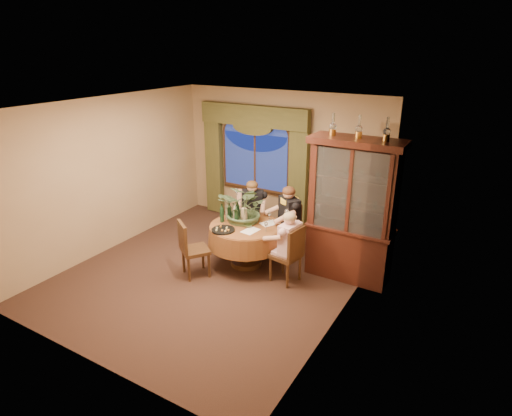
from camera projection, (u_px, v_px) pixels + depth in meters
The scene contains 36 objects.
floor at pixel (213, 273), 7.24m from camera, with size 5.00×5.00×0.00m, color black.
wall_back at pixel (282, 160), 8.75m from camera, with size 4.50×4.50×0.00m, color #957753.
wall_right at pixel (347, 224), 5.68m from camera, with size 5.00×5.00×0.00m, color #957753.
ceiling at pixel (206, 105), 6.23m from camera, with size 5.00×5.00×0.00m, color white.
window at pixel (255, 162), 9.01m from camera, with size 1.62×0.10×1.32m, color navy, non-canonical shape.
arched_transom at pixel (255, 125), 8.73m from camera, with size 1.60×0.06×0.44m, color navy, non-canonical shape.
drapery_left at pixel (214, 162), 9.50m from camera, with size 0.38×0.14×2.32m, color #3F3F1D.
drapery_right at pixel (298, 175), 8.53m from camera, with size 0.38×0.14×2.32m, color #3F3F1D.
swag_valance at pixel (253, 116), 8.59m from camera, with size 2.45×0.16×0.42m, color #3F3F1D, non-canonical shape.
dining_table at pixel (246, 245), 7.41m from camera, with size 1.32×1.32×0.75m, color maroon.
china_cabinet at pixel (352, 211), 6.74m from camera, with size 1.44×0.57×2.33m, color #34130C.
oil_lamp_left at pixel (333, 124), 6.45m from camera, with size 0.11×0.11×0.34m, color #A5722D, non-canonical shape.
oil_lamp_center at pixel (359, 127), 6.26m from camera, with size 0.11×0.11×0.34m, color #A5722D, non-canonical shape.
oil_lamp_right at pixel (387, 129), 6.07m from camera, with size 0.11×0.11×0.34m, color #A5722D, non-canonical shape.
chair_right at pixel (286, 254), 6.86m from camera, with size 0.42×0.42×0.96m, color black.
chair_back_right at pixel (285, 229), 7.79m from camera, with size 0.42×0.42×0.96m, color black.
chair_back at pixel (253, 219), 8.23m from camera, with size 0.42×0.42×0.96m, color black.
chair_front_left at pixel (195, 249), 7.04m from camera, with size 0.42×0.42×0.96m, color black.
person_pink at pixel (290, 248), 6.79m from camera, with size 0.43×0.40×1.21m, color beige, non-canonical shape.
person_back at pixel (252, 213), 8.09m from camera, with size 0.46×0.42×1.29m, color black, non-canonical shape.
person_scarf at pixel (289, 222), 7.59m from camera, with size 0.48×0.44×1.34m, color black, non-canonical shape.
stoneware_vase at pixel (244, 215), 7.37m from camera, with size 0.13×0.13×0.25m, color #90795A, non-canonical shape.
centerpiece_plant at pixel (246, 189), 7.23m from camera, with size 0.90×1.00×0.78m, color #3D5435.
olive_bowl at pixel (248, 226), 7.20m from camera, with size 0.14×0.14×0.04m, color #4B572B.
cheese_platter at pixel (223, 230), 7.06m from camera, with size 0.39×0.39×0.02m, color black.
wine_bottle_0 at pixel (238, 210), 7.48m from camera, with size 0.07×0.07×0.33m, color black.
wine_bottle_1 at pixel (235, 213), 7.34m from camera, with size 0.07×0.07×0.33m, color tan.
wine_bottle_2 at pixel (229, 212), 7.39m from camera, with size 0.07×0.07×0.33m, color black.
wine_bottle_3 at pixel (222, 213), 7.35m from camera, with size 0.07×0.07×0.33m, color black.
wine_bottle_4 at pixel (227, 210), 7.46m from camera, with size 0.07×0.07×0.33m, color tan.
wine_bottle_5 at pixel (236, 215), 7.24m from camera, with size 0.07×0.07×0.33m, color black.
tasting_paper_0 at pixel (250, 231), 7.05m from camera, with size 0.21×0.30×0.00m, color white.
tasting_paper_1 at pixel (269, 223), 7.33m from camera, with size 0.21×0.30×0.00m, color white.
wine_glass_person_pink at pixel (266, 227), 6.99m from camera, with size 0.07×0.07×0.18m, color silver, non-canonical shape.
wine_glass_person_back at pixel (249, 211), 7.65m from camera, with size 0.07×0.07×0.18m, color silver, non-canonical shape.
wine_glass_person_scarf at pixel (269, 216), 7.40m from camera, with size 0.07×0.07×0.18m, color silver, non-canonical shape.
Camera 1 is at (3.84, -5.12, 3.64)m, focal length 30.00 mm.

